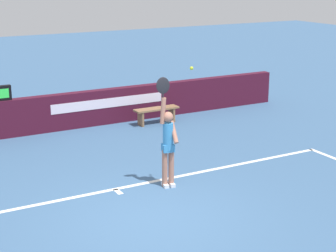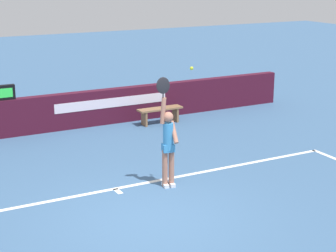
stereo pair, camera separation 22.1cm
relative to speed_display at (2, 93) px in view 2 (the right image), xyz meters
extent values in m
plane|color=#3B5E86|center=(1.19, -6.42, -1.22)|extent=(60.00, 60.00, 0.00)
cube|color=white|center=(1.19, -4.81, -1.22)|extent=(10.79, 0.11, 0.00)
cube|color=white|center=(1.19, -4.96, -1.22)|extent=(0.11, 0.30, 0.00)
cube|color=#401023|center=(1.19, 0.00, -0.71)|extent=(15.52, 0.28, 1.02)
cube|color=silver|center=(3.07, -0.14, -0.58)|extent=(3.45, 0.01, 0.28)
cube|color=black|center=(0.00, 0.00, 0.00)|extent=(0.67, 0.15, 0.40)
cube|color=#33E54C|center=(0.00, -0.07, 0.00)|extent=(0.52, 0.01, 0.25)
cylinder|color=#A86E59|center=(2.30, -5.19, -0.82)|extent=(0.12, 0.12, 0.80)
cylinder|color=#A86E59|center=(2.16, -5.17, -0.82)|extent=(0.12, 0.12, 0.80)
cube|color=white|center=(2.30, -5.21, -1.19)|extent=(0.14, 0.25, 0.07)
cube|color=white|center=(2.16, -5.19, -1.19)|extent=(0.14, 0.25, 0.07)
cylinder|color=#3686C3|center=(2.23, -5.18, -0.14)|extent=(0.21, 0.21, 0.57)
cube|color=#3686C3|center=(2.23, -5.18, -0.38)|extent=(0.27, 0.24, 0.16)
sphere|color=#A86E59|center=(2.23, -5.18, 0.27)|extent=(0.21, 0.21, 0.21)
cylinder|color=#A86E59|center=(2.13, -5.16, 0.41)|extent=(0.15, 0.11, 0.54)
cylinder|color=#A86E59|center=(2.33, -5.26, -0.04)|extent=(0.16, 0.38, 0.43)
ellipsoid|color=black|center=(2.13, -5.16, 0.93)|extent=(0.31, 0.08, 0.36)
cylinder|color=black|center=(2.13, -5.16, 0.74)|extent=(0.03, 0.03, 0.18)
sphere|color=#D2E62C|center=(2.58, -5.51, 1.29)|extent=(0.07, 0.07, 0.07)
cube|color=olive|center=(4.32, -0.73, -0.78)|extent=(1.35, 0.36, 0.05)
cube|color=olive|center=(3.81, -0.73, -1.00)|extent=(0.06, 0.32, 0.45)
cube|color=olive|center=(4.83, -0.72, -1.00)|extent=(0.06, 0.32, 0.45)
camera|label=1|loc=(-3.07, -14.73, 3.15)|focal=59.77mm
camera|label=2|loc=(-2.87, -14.83, 3.15)|focal=59.77mm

